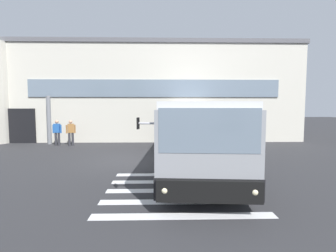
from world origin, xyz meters
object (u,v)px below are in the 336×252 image
(passenger_near_column, at_px, (57,131))
(passenger_by_doorway, at_px, (71,131))
(bus_main_foreground, at_px, (195,133))
(entry_support_column, at_px, (49,120))

(passenger_near_column, bearing_deg, passenger_by_doorway, -6.61)
(bus_main_foreground, xyz_separation_m, passenger_by_doorway, (-7.44, 4.81, -0.41))
(bus_main_foreground, bearing_deg, passenger_near_column, 149.51)
(entry_support_column, xyz_separation_m, passenger_near_column, (0.80, -0.66, -0.66))
(bus_main_foreground, bearing_deg, entry_support_column, 148.67)
(bus_main_foreground, bearing_deg, passenger_by_doorway, 147.12)
(bus_main_foreground, xyz_separation_m, passenger_near_column, (-8.35, 4.92, -0.37))
(entry_support_column, relative_size, passenger_near_column, 1.94)
(bus_main_foreground, distance_m, passenger_near_column, 9.70)
(passenger_near_column, bearing_deg, bus_main_foreground, -30.49)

